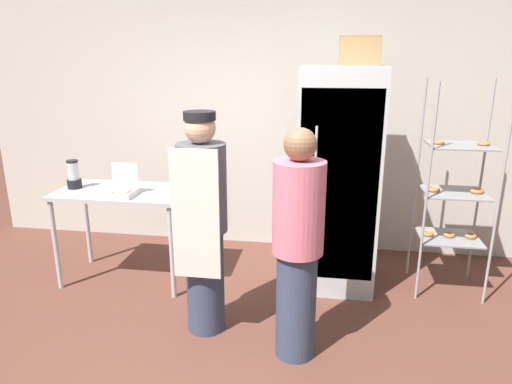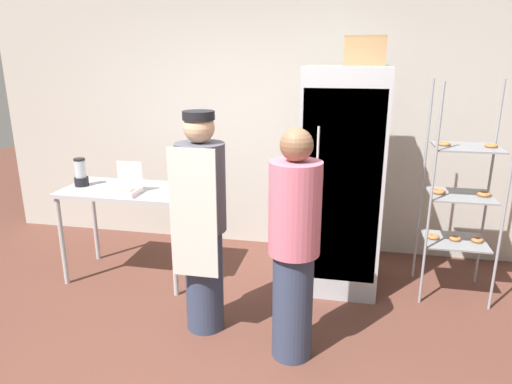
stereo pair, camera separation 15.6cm
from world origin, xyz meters
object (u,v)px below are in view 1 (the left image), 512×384
object	(u,v)px
person_customer	(298,246)
donut_box	(121,191)
person_baker	(203,223)
blender_pitcher	(74,176)
refrigerator	(337,180)
baking_rack	(454,193)
cardboard_storage_box	(360,51)

from	to	relation	value
person_customer	donut_box	bearing A→B (deg)	155.01
donut_box	person_customer	xyz separation A→B (m)	(1.56, -0.73, -0.10)
person_baker	blender_pitcher	bearing A→B (deg)	153.57
blender_pitcher	person_baker	bearing A→B (deg)	-26.43
refrigerator	baking_rack	distance (m)	0.99
baking_rack	cardboard_storage_box	size ratio (longest dim) A/B	5.48
refrigerator	person_baker	distance (m)	1.36
person_customer	refrigerator	bearing A→B (deg)	76.97
baking_rack	blender_pitcher	distance (m)	3.36
baking_rack	donut_box	size ratio (longest dim) A/B	6.83
blender_pitcher	cardboard_storage_box	bearing A→B (deg)	8.51
person_baker	person_customer	world-z (taller)	person_baker
baking_rack	blender_pitcher	world-z (taller)	baking_rack
cardboard_storage_box	baking_rack	bearing A→B (deg)	-7.20
donut_box	person_customer	distance (m)	1.73
blender_pitcher	refrigerator	bearing A→B (deg)	6.23
baking_rack	cardboard_storage_box	bearing A→B (deg)	172.80
refrigerator	cardboard_storage_box	distance (m)	1.10
refrigerator	cardboard_storage_box	bearing A→B (deg)	41.63
blender_pitcher	person_baker	size ratio (longest dim) A/B	0.16
baking_rack	person_baker	bearing A→B (deg)	-154.00
cardboard_storage_box	refrigerator	bearing A→B (deg)	-138.37
refrigerator	cardboard_storage_box	size ratio (longest dim) A/B	5.78
refrigerator	cardboard_storage_box	world-z (taller)	cardboard_storage_box
refrigerator	person_baker	bearing A→B (deg)	-135.53
baking_rack	blender_pitcher	bearing A→B (deg)	-175.51
cardboard_storage_box	person_baker	size ratio (longest dim) A/B	0.20
donut_box	cardboard_storage_box	xyz separation A→B (m)	(1.96, 0.54, 1.14)
baking_rack	cardboard_storage_box	distance (m)	1.45
cardboard_storage_box	person_customer	size ratio (longest dim) A/B	0.21
baking_rack	person_baker	xyz separation A→B (m)	(-1.96, -0.95, -0.03)
cardboard_storage_box	person_baker	world-z (taller)	cardboard_storage_box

